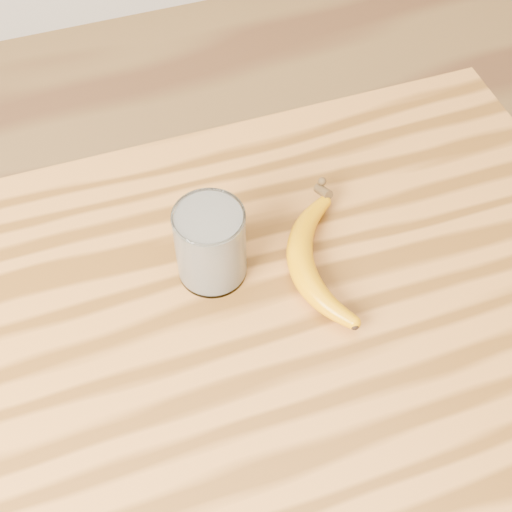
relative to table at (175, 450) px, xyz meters
name	(u,v)px	position (x,y,z in m)	size (l,w,h in m)	color
room	(84,84)	(0.00, 0.00, 0.58)	(4.04, 4.04, 2.70)	olive
table	(175,450)	(0.00, 0.00, 0.00)	(1.20, 0.80, 0.90)	#AD6D2C
smoothie_glass	(211,244)	(0.10, 0.16, 0.18)	(0.09, 0.09, 0.11)	white
banana	(300,262)	(0.20, 0.12, 0.15)	(0.10, 0.28, 0.03)	#CF8501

